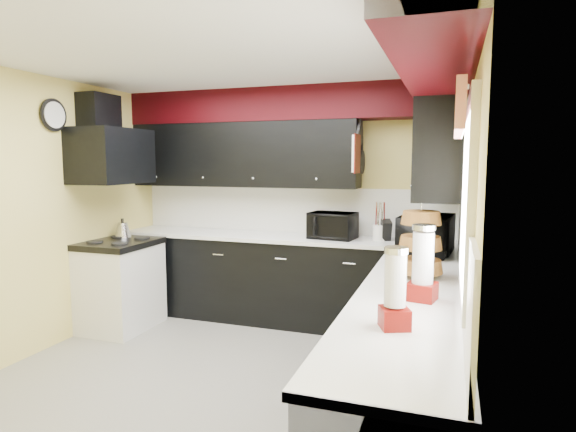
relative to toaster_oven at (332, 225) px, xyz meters
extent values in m
plane|color=gray|center=(-0.56, -1.48, -1.07)|extent=(3.60, 3.60, 0.00)
cube|color=#E0C666|center=(-0.56, 0.32, 0.18)|extent=(3.60, 0.06, 2.50)
cube|color=#E0C666|center=(1.24, -1.48, 0.18)|extent=(0.06, 3.60, 2.50)
cube|color=#E0C666|center=(-2.36, -1.48, 0.18)|extent=(0.06, 3.60, 2.50)
cube|color=white|center=(-0.56, -1.48, 1.43)|extent=(3.60, 3.60, 0.06)
cube|color=black|center=(-0.56, 0.02, -0.62)|extent=(3.60, 0.60, 0.90)
cube|color=black|center=(0.94, -1.78, -0.62)|extent=(0.60, 3.00, 0.90)
cube|color=white|center=(-0.56, 0.02, -0.15)|extent=(3.62, 0.64, 0.04)
cube|color=white|center=(0.94, -1.78, -0.15)|extent=(0.64, 3.02, 0.04)
cube|color=white|center=(-0.56, 0.31, 0.12)|extent=(3.60, 0.02, 0.50)
cube|color=white|center=(1.23, -1.48, 0.12)|extent=(0.02, 3.60, 0.50)
cube|color=black|center=(-1.06, 0.14, 0.73)|extent=(2.60, 0.35, 0.70)
cube|color=black|center=(1.06, -0.58, 0.73)|extent=(0.35, 1.80, 0.70)
cube|color=black|center=(-0.56, 0.14, 1.25)|extent=(3.60, 0.36, 0.35)
cube|color=black|center=(1.06, -1.66, 1.25)|extent=(0.36, 3.24, 0.35)
cube|color=white|center=(-2.06, -0.73, -0.64)|extent=(0.60, 0.75, 0.86)
cube|color=black|center=(-2.06, -0.73, -0.18)|extent=(0.62, 0.77, 0.06)
cube|color=black|center=(-2.11, -0.73, 0.71)|extent=(0.50, 0.78, 0.55)
cube|color=black|center=(-2.24, -0.73, 1.13)|extent=(0.24, 0.40, 0.40)
cube|color=red|center=(1.17, -2.38, 0.88)|extent=(0.04, 0.88, 0.20)
cube|color=white|center=(0.27, -0.18, 0.73)|extent=(0.03, 0.26, 0.35)
imported|color=black|center=(0.00, 0.00, 0.00)|extent=(0.50, 0.44, 0.27)
imported|color=black|center=(0.96, -0.55, 0.03)|extent=(0.47, 0.64, 0.33)
cylinder|color=white|center=(0.48, 0.05, -0.06)|extent=(0.18, 0.18, 0.15)
cube|color=black|center=(0.54, 0.04, -0.03)|extent=(0.13, 0.15, 0.20)
camera|label=1|loc=(1.15, -4.78, 0.65)|focal=30.00mm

